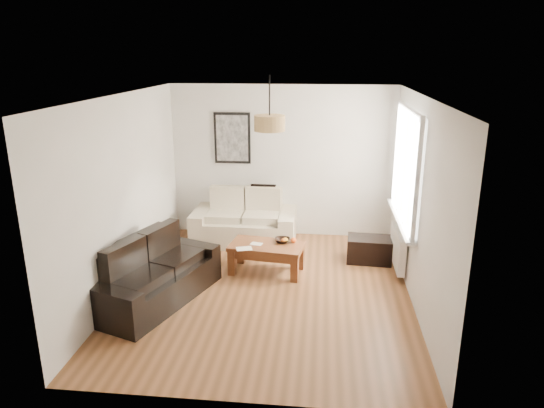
# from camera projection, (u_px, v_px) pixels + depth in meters

# --- Properties ---
(floor) EXTENTS (4.50, 4.50, 0.00)m
(floor) POSITION_uv_depth(u_px,v_px,m) (267.00, 291.00, 6.72)
(floor) COLOR brown
(floor) RESTS_ON ground
(ceiling) EXTENTS (3.80, 4.50, 0.00)m
(ceiling) POSITION_uv_depth(u_px,v_px,m) (267.00, 96.00, 5.95)
(ceiling) COLOR white
(ceiling) RESTS_ON floor
(wall_back) EXTENTS (3.80, 0.04, 2.60)m
(wall_back) POSITION_uv_depth(u_px,v_px,m) (282.00, 162.00, 8.47)
(wall_back) COLOR silver
(wall_back) RESTS_ON floor
(wall_front) EXTENTS (3.80, 0.04, 2.60)m
(wall_front) POSITION_uv_depth(u_px,v_px,m) (237.00, 274.00, 4.19)
(wall_front) COLOR silver
(wall_front) RESTS_ON floor
(wall_left) EXTENTS (0.04, 4.50, 2.60)m
(wall_left) POSITION_uv_depth(u_px,v_px,m) (124.00, 195.00, 6.52)
(wall_left) COLOR silver
(wall_left) RESTS_ON floor
(wall_right) EXTENTS (0.04, 4.50, 2.60)m
(wall_right) POSITION_uv_depth(u_px,v_px,m) (419.00, 204.00, 6.14)
(wall_right) COLOR silver
(wall_right) RESTS_ON floor
(window_bay) EXTENTS (0.14, 1.90, 1.60)m
(window_bay) POSITION_uv_depth(u_px,v_px,m) (407.00, 166.00, 6.82)
(window_bay) COLOR white
(window_bay) RESTS_ON wall_right
(radiator) EXTENTS (0.10, 0.90, 0.52)m
(radiator) POSITION_uv_depth(u_px,v_px,m) (398.00, 248.00, 7.18)
(radiator) COLOR white
(radiator) RESTS_ON wall_right
(poster) EXTENTS (0.62, 0.04, 0.87)m
(poster) POSITION_uv_depth(u_px,v_px,m) (232.00, 138.00, 8.41)
(poster) COLOR black
(poster) RESTS_ON wall_back
(pendant_shade) EXTENTS (0.40, 0.40, 0.20)m
(pendant_shade) POSITION_uv_depth(u_px,v_px,m) (270.00, 123.00, 6.34)
(pendant_shade) COLOR tan
(pendant_shade) RESTS_ON ceiling
(loveseat_cream) EXTENTS (1.72, 0.94, 0.85)m
(loveseat_cream) POSITION_uv_depth(u_px,v_px,m) (244.00, 218.00, 8.34)
(loveseat_cream) COLOR #C1B99B
(loveseat_cream) RESTS_ON floor
(sofa_leather) EXTENTS (1.46, 2.03, 0.79)m
(sofa_leather) POSITION_uv_depth(u_px,v_px,m) (154.00, 271.00, 6.37)
(sofa_leather) COLOR black
(sofa_leather) RESTS_ON floor
(coffee_table) EXTENTS (1.13, 0.72, 0.43)m
(coffee_table) POSITION_uv_depth(u_px,v_px,m) (267.00, 258.00, 7.24)
(coffee_table) COLOR brown
(coffee_table) RESTS_ON floor
(ottoman) EXTENTS (0.70, 0.47, 0.38)m
(ottoman) POSITION_uv_depth(u_px,v_px,m) (369.00, 249.00, 7.61)
(ottoman) COLOR black
(ottoman) RESTS_ON floor
(cushion_left) EXTENTS (0.40, 0.19, 0.38)m
(cushion_left) POSITION_uv_depth(u_px,v_px,m) (229.00, 197.00, 8.48)
(cushion_left) COLOR black
(cushion_left) RESTS_ON loveseat_cream
(cushion_right) EXTENTS (0.42, 0.13, 0.42)m
(cushion_right) POSITION_uv_depth(u_px,v_px,m) (263.00, 197.00, 8.41)
(cushion_right) COLOR black
(cushion_right) RESTS_ON loveseat_cream
(fruit_bowl) EXTENTS (0.23, 0.23, 0.06)m
(fruit_bowl) POSITION_uv_depth(u_px,v_px,m) (282.00, 240.00, 7.25)
(fruit_bowl) COLOR black
(fruit_bowl) RESTS_ON coffee_table
(orange_a) EXTENTS (0.10, 0.10, 0.08)m
(orange_a) POSITION_uv_depth(u_px,v_px,m) (285.00, 240.00, 7.22)
(orange_a) COLOR orange
(orange_a) RESTS_ON fruit_bowl
(orange_b) EXTENTS (0.09, 0.09, 0.08)m
(orange_b) POSITION_uv_depth(u_px,v_px,m) (293.00, 240.00, 7.22)
(orange_b) COLOR #DA4B12
(orange_b) RESTS_ON fruit_bowl
(orange_c) EXTENTS (0.08, 0.08, 0.07)m
(orange_c) POSITION_uv_depth(u_px,v_px,m) (283.00, 241.00, 7.20)
(orange_c) COLOR orange
(orange_c) RESTS_ON fruit_bowl
(papers) EXTENTS (0.26, 0.21, 0.01)m
(papers) POSITION_uv_depth(u_px,v_px,m) (244.00, 249.00, 7.01)
(papers) COLOR white
(papers) RESTS_ON coffee_table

